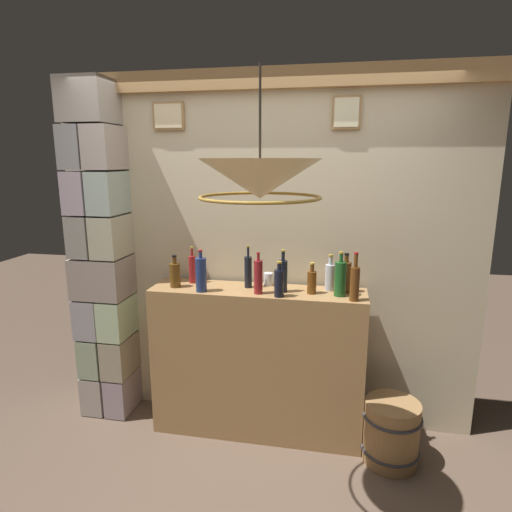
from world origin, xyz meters
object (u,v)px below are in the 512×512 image
at_px(liquor_bottle_vodka, 355,282).
at_px(liquor_bottle_rye, 346,276).
at_px(liquor_bottle_amaro, 248,271).
at_px(liquor_bottle_brandy, 279,282).
at_px(liquor_bottle_rum, 283,275).
at_px(liquor_bottle_bourbon, 201,274).
at_px(liquor_bottle_scotch, 192,269).
at_px(liquor_bottle_port, 330,276).
at_px(pendant_lamp, 260,180).
at_px(wooden_barrel, 391,432).
at_px(liquor_bottle_gin, 175,274).
at_px(liquor_bottle_mezcal, 340,278).
at_px(glass_tumbler_rocks, 268,279).
at_px(liquor_bottle_tequila, 312,281).
at_px(liquor_bottle_sherry, 258,277).

distance_m(liquor_bottle_vodka, liquor_bottle_rye, 0.19).
distance_m(liquor_bottle_amaro, liquor_bottle_brandy, 0.30).
bearing_deg(liquor_bottle_rum, liquor_bottle_bourbon, -170.43).
relative_size(liquor_bottle_rum, liquor_bottle_scotch, 1.09).
relative_size(liquor_bottle_rum, liquor_bottle_port, 1.17).
xyz_separation_m(pendant_lamp, wooden_barrel, (0.78, 0.60, -1.66)).
xyz_separation_m(liquor_bottle_gin, liquor_bottle_amaro, (0.51, 0.09, 0.03)).
bearing_deg(liquor_bottle_rum, liquor_bottle_mezcal, -2.10).
bearing_deg(liquor_bottle_bourbon, liquor_bottle_brandy, -1.78).
distance_m(liquor_bottle_port, liquor_bottle_bourbon, 0.88).
distance_m(liquor_bottle_rum, liquor_bottle_port, 0.33).
bearing_deg(wooden_barrel, glass_tumbler_rocks, 161.36).
bearing_deg(liquor_bottle_tequila, pendant_lamp, -106.11).
xyz_separation_m(liquor_bottle_vodka, pendant_lamp, (-0.49, -0.65, 0.66)).
xyz_separation_m(liquor_bottle_rum, liquor_bottle_scotch, (-0.68, 0.10, -0.01)).
distance_m(liquor_bottle_amaro, wooden_barrel, 1.43).
xyz_separation_m(liquor_bottle_amaro, liquor_bottle_scotch, (-0.42, 0.04, -0.01)).
bearing_deg(liquor_bottle_brandy, glass_tumbler_rocks, 113.93).
relative_size(liquor_bottle_vodka, liquor_bottle_rum, 1.08).
bearing_deg(liquor_bottle_bourbon, liquor_bottle_sherry, 3.50).
height_order(liquor_bottle_tequila, liquor_bottle_scotch, liquor_bottle_scotch).
distance_m(liquor_bottle_rye, liquor_bottle_scotch, 1.09).
bearing_deg(liquor_bottle_brandy, liquor_bottle_amaro, 145.17).
xyz_separation_m(liquor_bottle_sherry, liquor_bottle_bourbon, (-0.39, -0.02, 0.00)).
bearing_deg(liquor_bottle_vodka, liquor_bottle_scotch, 170.10).
bearing_deg(liquor_bottle_scotch, liquor_bottle_bourbon, -56.29).
bearing_deg(glass_tumbler_rocks, liquor_bottle_port, -5.49).
xyz_separation_m(liquor_bottle_port, liquor_bottle_scotch, (-0.99, -0.00, 0.01)).
xyz_separation_m(liquor_bottle_sherry, liquor_bottle_rum, (0.16, 0.07, -0.00)).
height_order(liquor_bottle_rum, liquor_bottle_scotch, liquor_bottle_rum).
relative_size(liquor_bottle_bourbon, pendant_lamp, 0.48).
height_order(liquor_bottle_brandy, liquor_bottle_bourbon, liquor_bottle_bourbon).
bearing_deg(liquor_bottle_sherry, liquor_bottle_brandy, -15.54).
bearing_deg(pendant_lamp, liquor_bottle_gin, 135.56).
bearing_deg(liquor_bottle_scotch, liquor_bottle_rum, -8.34).
bearing_deg(liquor_bottle_scotch, liquor_bottle_amaro, -5.37).
relative_size(liquor_bottle_rye, wooden_barrel, 0.63).
relative_size(liquor_bottle_rye, liquor_bottle_brandy, 1.14).
bearing_deg(liquor_bottle_rum, pendant_lamp, -91.69).
height_order(liquor_bottle_vodka, liquor_bottle_gin, liquor_bottle_vodka).
bearing_deg(liquor_bottle_tequila, liquor_bottle_mezcal, -4.64).
bearing_deg(liquor_bottle_vodka, glass_tumbler_rocks, 157.72).
height_order(liquor_bottle_vodka, pendant_lamp, pendant_lamp).
relative_size(liquor_bottle_brandy, pendant_lamp, 0.39).
bearing_deg(liquor_bottle_amaro, liquor_bottle_sherry, -53.14).
distance_m(liquor_bottle_sherry, liquor_bottle_brandy, 0.15).
bearing_deg(glass_tumbler_rocks, liquor_bottle_tequila, -23.95).
xyz_separation_m(liquor_bottle_bourbon, pendant_lamp, (0.53, -0.66, 0.66)).
bearing_deg(liquor_bottle_scotch, liquor_bottle_mezcal, -6.11).
xyz_separation_m(liquor_bottle_bourbon, wooden_barrel, (1.30, -0.06, -1.00)).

